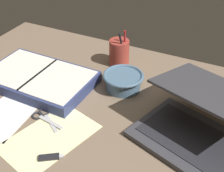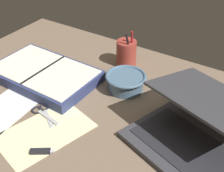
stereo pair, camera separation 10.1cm
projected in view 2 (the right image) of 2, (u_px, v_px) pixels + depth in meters
desk_top at (92, 113)px, 108.66cm from camera, size 140.00×100.00×2.00cm
laptop at (194, 130)px, 92.52cm from camera, size 42.37×42.95×16.37cm
bowl at (126, 81)px, 116.75cm from camera, size 15.50×15.50×6.28cm
pen_cup at (126, 53)px, 130.08cm from camera, size 8.36×8.36×16.06cm
planner at (44, 74)px, 123.02cm from camera, size 41.62×26.82×4.62cm
scissors at (42, 111)px, 107.73cm from camera, size 13.28×8.77×0.80cm
paper_sheet_front at (45, 132)px, 99.58cm from camera, size 25.38×33.02×0.16cm
paper_sheet_beside_planner at (14, 103)px, 111.87cm from camera, size 17.43×30.16×0.16cm
usb_drive at (41, 151)px, 92.25cm from camera, size 6.86×5.36×1.00cm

